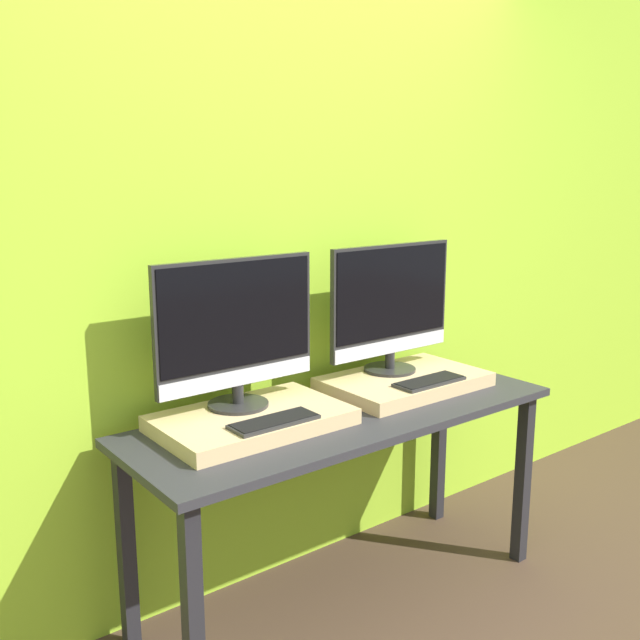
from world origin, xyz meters
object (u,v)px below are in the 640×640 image
object	(u,v)px
keyboard_left	(274,421)
monitor_left	(237,329)
keyboard_right	(429,381)
monitor_right	(391,305)

from	to	relation	value
keyboard_left	monitor_left	bearing A→B (deg)	90.00
monitor_left	keyboard_right	xyz separation A→B (m)	(0.72, -0.22, -0.27)
monitor_right	keyboard_right	size ratio (longest dim) A/B	2.03
monitor_right	keyboard_right	xyz separation A→B (m)	(0.00, -0.22, -0.27)
keyboard_left	keyboard_right	world-z (taller)	same
keyboard_left	keyboard_right	xyz separation A→B (m)	(0.72, 0.00, 0.00)
monitor_left	monitor_right	size ratio (longest dim) A/B	1.00
monitor_left	keyboard_right	distance (m)	0.80
monitor_right	monitor_left	bearing A→B (deg)	180.00
monitor_right	keyboard_right	distance (m)	0.35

